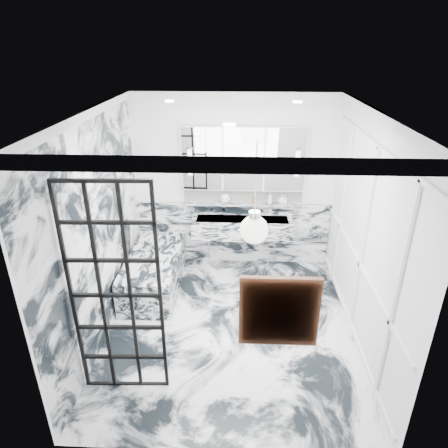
{
  "coord_description": "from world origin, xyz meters",
  "views": [
    {
      "loc": [
        0.11,
        -4.26,
        3.49
      ],
      "look_at": [
        -0.1,
        0.5,
        1.28
      ],
      "focal_mm": 32.0,
      "sensor_mm": 36.0,
      "label": 1
    }
  ],
  "objects_px": {
    "crittall_door": "(116,295)",
    "trough_sink": "(242,227)",
    "mirror_cabinet": "(243,159)",
    "bathtub": "(155,271)"
  },
  "relations": [
    {
      "from": "mirror_cabinet",
      "to": "trough_sink",
      "type": "bearing_deg",
      "value": -90.0
    },
    {
      "from": "trough_sink",
      "to": "mirror_cabinet",
      "type": "distance_m",
      "value": 1.1
    },
    {
      "from": "trough_sink",
      "to": "bathtub",
      "type": "height_order",
      "value": "trough_sink"
    },
    {
      "from": "crittall_door",
      "to": "trough_sink",
      "type": "relative_size",
      "value": 1.49
    },
    {
      "from": "crittall_door",
      "to": "trough_sink",
      "type": "height_order",
      "value": "crittall_door"
    },
    {
      "from": "trough_sink",
      "to": "bathtub",
      "type": "relative_size",
      "value": 0.97
    },
    {
      "from": "crittall_door",
      "to": "bathtub",
      "type": "height_order",
      "value": "crittall_door"
    },
    {
      "from": "trough_sink",
      "to": "bathtub",
      "type": "distance_m",
      "value": 1.55
    },
    {
      "from": "crittall_door",
      "to": "bathtub",
      "type": "distance_m",
      "value": 2.14
    },
    {
      "from": "crittall_door",
      "to": "mirror_cabinet",
      "type": "distance_m",
      "value": 3.09
    }
  ]
}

